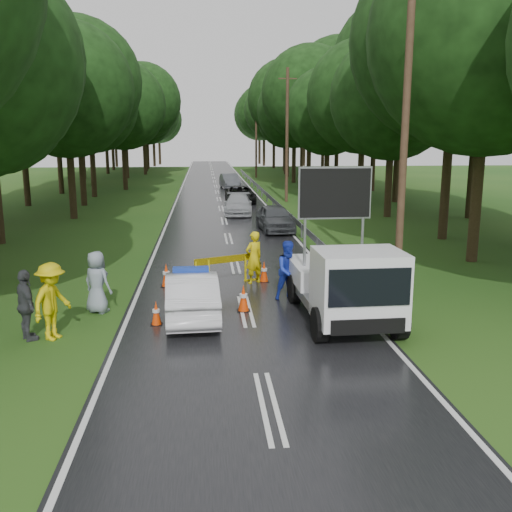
{
  "coord_description": "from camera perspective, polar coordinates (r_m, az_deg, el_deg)",
  "views": [
    {
      "loc": [
        -1.14,
        -15.89,
        5.02
      ],
      "look_at": [
        0.45,
        1.65,
        1.3
      ],
      "focal_mm": 40.0,
      "sensor_mm": 36.0,
      "label": 1
    }
  ],
  "objects": [
    {
      "name": "bystander_mid",
      "position": [
        15.28,
        -22.0,
        -4.59
      ],
      "size": [
        0.95,
        1.13,
        1.81
      ],
      "primitive_type": "imported",
      "rotation": [
        0.0,
        0.0,
        2.15
      ],
      "color": "#393B3F",
      "rests_on": "ground"
    },
    {
      "name": "cone_left_mid",
      "position": [
        19.5,
        -8.96,
        -1.94
      ],
      "size": [
        0.39,
        0.39,
        0.82
      ],
      "color": "black",
      "rests_on": "ground"
    },
    {
      "name": "queue_car_fourth",
      "position": [
        55.58,
        -2.63,
        7.48
      ],
      "size": [
        2.0,
        4.5,
        1.44
      ],
      "primitive_type": "imported",
      "rotation": [
        0.0,
        0.0,
        0.11
      ],
      "color": "#44474D",
      "rests_on": "ground"
    },
    {
      "name": "road",
      "position": [
        46.18,
        -3.74,
        5.68
      ],
      "size": [
        7.0,
        140.0,
        0.02
      ],
      "primitive_type": "cube",
      "color": "black",
      "rests_on": "ground"
    },
    {
      "name": "ground",
      "position": [
        16.71,
        -1.02,
        -5.56
      ],
      "size": [
        160.0,
        160.0,
        0.0
      ],
      "primitive_type": "plane",
      "color": "#1D4914",
      "rests_on": "ground"
    },
    {
      "name": "bystander_left",
      "position": [
        15.11,
        -19.75,
        -4.29
      ],
      "size": [
        1.19,
        1.46,
        1.97
      ],
      "primitive_type": "imported",
      "rotation": [
        0.0,
        0.0,
        1.15
      ],
      "color": "#D5BE0B",
      "rests_on": "ground"
    },
    {
      "name": "queue_car_third",
      "position": [
        43.78,
        -1.57,
        6.18
      ],
      "size": [
        2.24,
        4.63,
        1.27
      ],
      "primitive_type": "imported",
      "rotation": [
        0.0,
        0.0,
        0.03
      ],
      "color": "black",
      "rests_on": "ground"
    },
    {
      "name": "utility_pole_far",
      "position": [
        70.18,
        0.01,
        11.97
      ],
      "size": [
        1.4,
        0.24,
        10.0
      ],
      "color": "#402C1D",
      "rests_on": "ground"
    },
    {
      "name": "cone_far",
      "position": [
        19.91,
        0.81,
        -1.6
      ],
      "size": [
        0.35,
        0.35,
        0.75
      ],
      "color": "black",
      "rests_on": "ground"
    },
    {
      "name": "officer",
      "position": [
        19.59,
        -0.21,
        -0.17
      ],
      "size": [
        0.8,
        0.72,
        1.83
      ],
      "primitive_type": "imported",
      "rotation": [
        0.0,
        0.0,
        3.67
      ],
      "color": "yellow",
      "rests_on": "ground"
    },
    {
      "name": "queue_car_second",
      "position": [
        37.24,
        -1.8,
        5.17
      ],
      "size": [
        2.1,
        4.5,
        1.27
      ],
      "primitive_type": "imported",
      "rotation": [
        0.0,
        0.0,
        -0.07
      ],
      "color": "#A6A8AE",
      "rests_on": "ground"
    },
    {
      "name": "civilian",
      "position": [
        17.73,
        3.33,
        -1.44
      ],
      "size": [
        1.06,
        0.92,
        1.86
      ],
      "primitive_type": "imported",
      "rotation": [
        0.0,
        0.0,
        0.27
      ],
      "color": "#1C33B7",
      "rests_on": "ground"
    },
    {
      "name": "police_sedan",
      "position": [
        16.03,
        -6.46,
        -3.92
      ],
      "size": [
        1.61,
        4.09,
        1.46
      ],
      "rotation": [
        0.0,
        0.0,
        3.19
      ],
      "color": "silver",
      "rests_on": "ground"
    },
    {
      "name": "cone_near_left",
      "position": [
        15.68,
        -9.95,
        -5.68
      ],
      "size": [
        0.32,
        0.32,
        0.68
      ],
      "color": "black",
      "rests_on": "ground"
    },
    {
      "name": "guardrail",
      "position": [
        46.04,
        0.9,
        6.36
      ],
      "size": [
        0.12,
        60.06,
        0.7
      ],
      "color": "gray",
      "rests_on": "ground"
    },
    {
      "name": "barrier",
      "position": [
        19.55,
        -2.89,
        -0.68
      ],
      "size": [
        2.25,
        0.99,
        1.0
      ],
      "rotation": [
        0.0,
        0.0,
        0.4
      ],
      "color": "yellow",
      "rests_on": "ground"
    },
    {
      "name": "bystander_right",
      "position": [
        17.0,
        -15.62,
        -2.53
      ],
      "size": [
        1.05,
        0.95,
        1.81
      ],
      "primitive_type": "imported",
      "rotation": [
        0.0,
        0.0,
        2.59
      ],
      "color": "#8692A1",
      "rests_on": "ground"
    },
    {
      "name": "utility_pole_mid",
      "position": [
        44.35,
        3.12,
        11.97
      ],
      "size": [
        1.4,
        0.24,
        10.0
      ],
      "color": "#402C1D",
      "rests_on": "ground"
    },
    {
      "name": "queue_car_first",
      "position": [
        30.56,
        1.92,
        3.82
      ],
      "size": [
        1.93,
        4.26,
        1.42
      ],
      "primitive_type": "imported",
      "rotation": [
        0.0,
        0.0,
        0.06
      ],
      "color": "#3E4145",
      "rests_on": "ground"
    },
    {
      "name": "cone_center",
      "position": [
        16.59,
        -1.26,
        -4.28
      ],
      "size": [
        0.38,
        0.38,
        0.81
      ],
      "color": "black",
      "rests_on": "ground"
    },
    {
      "name": "cone_right",
      "position": [
        18.59,
        9.47,
        -2.7
      ],
      "size": [
        0.37,
        0.37,
        0.78
      ],
      "color": "black",
      "rests_on": "ground"
    },
    {
      "name": "utility_pole_near",
      "position": [
        18.99,
        14.65,
        11.68
      ],
      "size": [
        1.4,
        0.24,
        10.0
      ],
      "color": "#402C1D",
      "rests_on": "ground"
    },
    {
      "name": "work_truck",
      "position": [
        15.66,
        8.88,
        -2.66
      ],
      "size": [
        2.45,
        5.23,
        4.12
      ],
      "rotation": [
        0.0,
        0.0,
        0.03
      ],
      "color": "gray",
      "rests_on": "ground"
    }
  ]
}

